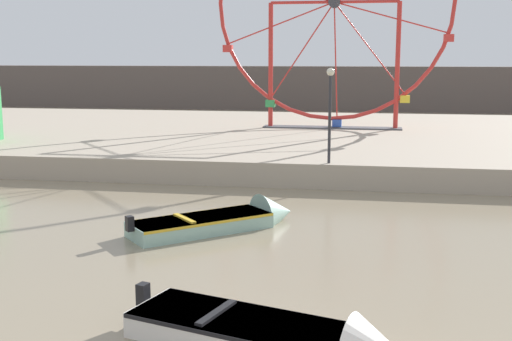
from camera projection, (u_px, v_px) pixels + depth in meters
The scene contains 5 objects.
quay_promenade at pixel (355, 140), 38.68m from camera, with size 110.00×25.24×1.03m, color tan.
distant_town_skyline at pixel (362, 89), 65.63m from camera, with size 140.00×3.00×4.40m, color #564C47.
motorboat_seafoam at pixel (232, 219), 20.78m from camera, with size 5.14×4.83×1.42m.
ferris_wheel_red_frame at pixel (334, 6), 38.80m from camera, with size 14.07×1.20×14.55m.
promenade_lamp_near at pixel (330, 101), 26.47m from camera, with size 0.32×0.32×3.87m.
Camera 1 is at (0.82, -6.76, 5.35)m, focal length 45.94 mm.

